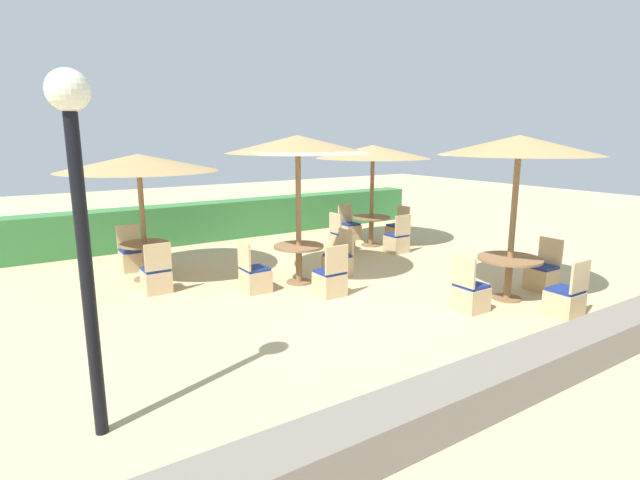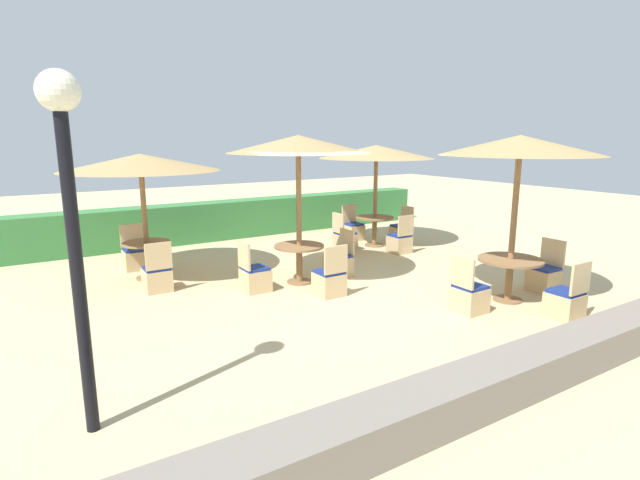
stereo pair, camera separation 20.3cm
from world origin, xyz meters
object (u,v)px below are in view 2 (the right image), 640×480
(patio_chair_back_right_north, at_px, (353,230))
(round_table_back_right, at_px, (375,224))
(patio_chair_front_right_east, at_px, (544,276))
(parasol_back_left, at_px, (140,163))
(patio_chair_back_right_west, at_px, (345,240))
(parasol_back_right, at_px, (376,152))
(patio_chair_center_south, at_px, (330,281))
(patio_chair_back_left_north, at_px, (135,257))
(patio_chair_front_right_west, at_px, (469,296))
(parasol_center, at_px, (298,145))
(patio_chair_back_right_south, at_px, (400,242))
(lamp_post, at_px, (68,185))
(patio_chair_center_east, at_px, (339,263))
(patio_chair_center_west, at_px, (255,277))
(patio_chair_front_right_south, at_px, (566,302))
(parasol_front_right, at_px, (520,146))
(round_table_center, at_px, (299,255))
(patio_chair_back_right_east, at_px, (401,232))
(round_table_front_right, at_px, (510,268))
(patio_chair_back_left_south, at_px, (157,277))
(round_table_back_left, at_px, (147,252))

(patio_chair_back_right_north, bearing_deg, round_table_back_right, 90.47)
(patio_chair_front_right_east, bearing_deg, parasol_back_left, 51.90)
(patio_chair_back_right_west, bearing_deg, round_table_back_right, 90.37)
(parasol_back_right, distance_m, patio_chair_center_south, 4.68)
(round_table_back_right, height_order, parasol_back_left, parasol_back_left)
(patio_chair_back_left_north, distance_m, patio_chair_front_right_west, 6.78)
(parasol_center, bearing_deg, patio_chair_front_right_west, -62.63)
(patio_chair_back_right_north, height_order, patio_chair_back_right_south, same)
(patio_chair_back_right_north, relative_size, patio_chair_front_right_west, 1.00)
(lamp_post, relative_size, round_table_back_right, 3.46)
(patio_chair_back_right_north, relative_size, patio_chair_center_east, 1.00)
(patio_chair_center_west, bearing_deg, patio_chair_center_east, 89.87)
(patio_chair_front_right_west, bearing_deg, patio_chair_back_right_south, 154.24)
(patio_chair_front_right_east, height_order, patio_chair_front_right_south, same)
(patio_chair_front_right_east, distance_m, patio_chair_center_west, 5.25)
(patio_chair_back_right_west, height_order, parasol_center, parasol_center)
(lamp_post, distance_m, parasol_back_left, 5.27)
(parasol_front_right, bearing_deg, round_table_center, 131.42)
(parasol_back_right, distance_m, patio_chair_back_right_east, 2.29)
(parasol_back_right, bearing_deg, patio_chair_front_right_west, -110.69)
(patio_chair_center_south, bearing_deg, patio_chair_back_right_east, 34.12)
(round_table_front_right, bearing_deg, patio_chair_back_right_east, 70.24)
(parasol_center, bearing_deg, patio_chair_front_right_south, -56.90)
(patio_chair_back_right_west, bearing_deg, patio_chair_back_left_north, -101.00)
(patio_chair_center_south, bearing_deg, round_table_center, 93.35)
(patio_chair_back_right_north, bearing_deg, patio_chair_center_south, 49.19)
(parasol_back_right, bearing_deg, parasol_back_left, 179.61)
(parasol_back_right, height_order, parasol_front_right, parasol_front_right)
(patio_chair_center_west, bearing_deg, lamp_post, -45.22)
(patio_chair_front_right_west, bearing_deg, patio_chair_back_right_east, 150.13)
(patio_chair_back_right_north, xyz_separation_m, patio_chair_front_right_east, (0.29, -5.49, 0.00))
(patio_chair_back_right_east, xyz_separation_m, parasol_center, (-4.14, -1.80, 2.33))
(patio_chair_back_left_north, distance_m, patio_chair_center_east, 4.30)
(patio_chair_back_left_south, relative_size, round_table_center, 0.99)
(patio_chair_back_right_east, xyz_separation_m, patio_chair_front_right_south, (-1.64, -5.64, 0.00))
(patio_chair_front_right_west, height_order, patio_chair_center_west, same)
(patio_chair_back_right_north, relative_size, round_table_back_left, 1.03)
(round_table_front_right, relative_size, patio_chair_center_south, 1.15)
(parasol_back_right, relative_size, patio_chair_back_left_south, 3.05)
(patio_chair_back_left_south, bearing_deg, round_table_back_right, 8.79)
(parasol_back_right, relative_size, patio_chair_front_right_west, 3.05)
(round_table_back_left, height_order, patio_chair_center_east, patio_chair_center_east)
(parasol_front_right, xyz_separation_m, patio_chair_front_right_east, (1.02, 0.02, -2.34))
(patio_chair_back_right_north, height_order, round_table_back_left, patio_chair_back_right_north)
(parasol_back_right, xyz_separation_m, patio_chair_back_right_west, (-0.93, -0.01, -2.09))
(patio_chair_back_right_south, bearing_deg, parasol_front_right, -101.87)
(patio_chair_center_east, bearing_deg, patio_chair_back_right_north, -40.41)
(patio_chair_back_right_west, relative_size, parasol_center, 0.34)
(parasol_back_right, xyz_separation_m, patio_chair_back_right_north, (-0.01, 0.91, -2.09))
(round_table_back_right, bearing_deg, patio_chair_back_right_south, -87.90)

